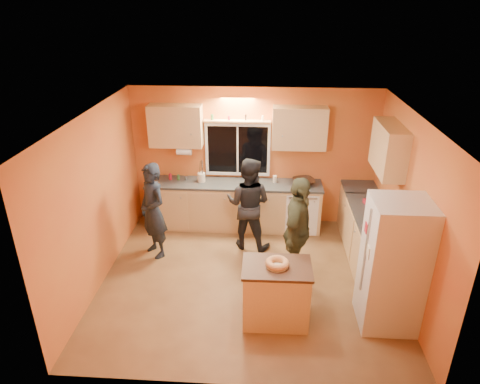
# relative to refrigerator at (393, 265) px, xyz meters

# --- Properties ---
(ground) EXTENTS (4.50, 4.50, 0.00)m
(ground) POSITION_rel_refrigerator_xyz_m (-1.89, 0.80, -0.90)
(ground) COLOR brown
(ground) RESTS_ON ground
(room_shell) EXTENTS (4.54, 4.04, 2.61)m
(room_shell) POSITION_rel_refrigerator_xyz_m (-1.77, 1.21, 0.72)
(room_shell) COLOR orange
(room_shell) RESTS_ON ground
(back_counter) EXTENTS (4.23, 0.62, 0.90)m
(back_counter) POSITION_rel_refrigerator_xyz_m (-1.88, 2.50, -0.45)
(back_counter) COLOR tan
(back_counter) RESTS_ON ground
(right_counter) EXTENTS (0.62, 1.84, 0.90)m
(right_counter) POSITION_rel_refrigerator_xyz_m (0.06, 1.30, -0.45)
(right_counter) COLOR tan
(right_counter) RESTS_ON ground
(refrigerator) EXTENTS (0.72, 0.70, 1.80)m
(refrigerator) POSITION_rel_refrigerator_xyz_m (0.00, 0.00, 0.00)
(refrigerator) COLOR silver
(refrigerator) RESTS_ON ground
(island) EXTENTS (0.90, 0.62, 0.87)m
(island) POSITION_rel_refrigerator_xyz_m (-1.48, -0.07, -0.46)
(island) COLOR tan
(island) RESTS_ON ground
(bundt_pastry) EXTENTS (0.31, 0.31, 0.09)m
(bundt_pastry) POSITION_rel_refrigerator_xyz_m (-1.48, -0.07, 0.02)
(bundt_pastry) COLOR tan
(bundt_pastry) RESTS_ON island
(person_left) EXTENTS (0.70, 0.70, 1.64)m
(person_left) POSITION_rel_refrigerator_xyz_m (-3.49, 1.45, -0.08)
(person_left) COLOR black
(person_left) RESTS_ON ground
(person_center) EXTENTS (0.93, 0.80, 1.64)m
(person_center) POSITION_rel_refrigerator_xyz_m (-1.94, 1.82, -0.08)
(person_center) COLOR black
(person_center) RESTS_ON ground
(person_right) EXTENTS (0.69, 1.09, 1.72)m
(person_right) POSITION_rel_refrigerator_xyz_m (-1.17, 0.84, -0.04)
(person_right) COLOR #303220
(person_right) RESTS_ON ground
(mixing_bowl) EXTENTS (0.48, 0.48, 0.10)m
(mixing_bowl) POSITION_rel_refrigerator_xyz_m (-0.96, 2.54, 0.05)
(mixing_bowl) COLOR black
(mixing_bowl) RESTS_ON back_counter
(utensil_crock) EXTENTS (0.14, 0.14, 0.17)m
(utensil_crock) POSITION_rel_refrigerator_xyz_m (-2.84, 2.53, 0.09)
(utensil_crock) COLOR #ECE3C6
(utensil_crock) RESTS_ON back_counter
(potted_plant) EXTENTS (0.24, 0.21, 0.27)m
(potted_plant) POSITION_rel_refrigerator_xyz_m (0.09, 0.85, 0.13)
(potted_plant) COLOR gray
(potted_plant) RESTS_ON right_counter
(red_box) EXTENTS (0.18, 0.16, 0.07)m
(red_box) POSITION_rel_refrigerator_xyz_m (0.06, 1.79, 0.04)
(red_box) COLOR #B01B2B
(red_box) RESTS_ON right_counter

